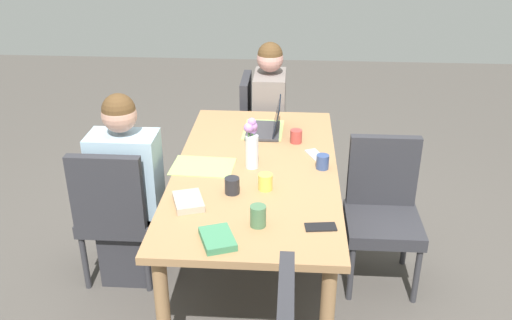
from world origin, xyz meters
TOP-DOWN VIEW (x-y plane):
  - ground_plane at (0.00, 0.00)m, footprint 10.00×10.00m
  - dining_table at (0.00, 0.00)m, footprint 1.84×0.94m
  - chair_head_right_left_near at (1.26, 0.05)m, footprint 0.44×0.44m
  - person_head_right_left_near at (1.20, -0.03)m, footprint 0.40×0.36m
  - chair_far_left_mid at (-0.09, 0.83)m, footprint 0.44×0.44m
  - person_far_left_mid at (-0.02, 0.77)m, footprint 0.36×0.40m
  - chair_near_right_near at (0.06, -0.76)m, footprint 0.44×0.44m
  - flower_vase at (0.01, 0.03)m, footprint 0.09×0.08m
  - placemat_head_right_left_near at (0.57, -0.01)m, footprint 0.37×0.27m
  - placemat_far_left_mid at (-0.01, 0.31)m, footprint 0.28×0.37m
  - laptop_head_right_left_near at (0.53, -0.04)m, footprint 0.32×0.22m
  - coffee_mug_near_left at (0.38, -0.23)m, footprint 0.08×0.08m
  - coffee_mug_near_right at (-0.62, -0.05)m, footprint 0.08×0.08m
  - coffee_mug_centre_left at (-0.25, -0.07)m, footprint 0.08×0.08m
  - coffee_mug_centre_right at (0.02, -0.38)m, footprint 0.07×0.07m
  - coffee_mug_far_left at (-0.31, 0.11)m, footprint 0.08×0.08m
  - book_red_cover at (-0.77, 0.12)m, footprint 0.24×0.20m
  - book_blue_cover at (-0.44, 0.32)m, footprint 0.23×0.20m
  - phone_black at (-0.62, -0.35)m, footprint 0.09×0.16m
  - phone_silver at (0.20, -0.35)m, footprint 0.17×0.13m

SIDE VIEW (x-z plane):
  - ground_plane at x=0.00m, z-range 0.00..0.00m
  - chair_head_right_left_near at x=1.26m, z-range 0.05..0.95m
  - chair_far_left_mid at x=-0.09m, z-range 0.05..0.95m
  - chair_near_right_near at x=0.06m, z-range 0.05..0.95m
  - person_head_right_left_near at x=1.20m, z-range -0.07..1.12m
  - person_far_left_mid at x=-0.02m, z-range -0.07..1.12m
  - dining_table at x=0.00m, z-range 0.29..1.05m
  - placemat_head_right_left_near at x=0.57m, z-range 0.76..0.76m
  - placemat_far_left_mid at x=-0.01m, z-range 0.76..0.76m
  - phone_black at x=-0.62m, z-range 0.76..0.76m
  - phone_silver at x=0.20m, z-range 0.76..0.76m
  - book_red_cover at x=-0.77m, z-range 0.76..0.79m
  - book_blue_cover at x=-0.44m, z-range 0.76..0.79m
  - coffee_mug_centre_right at x=0.02m, z-range 0.76..0.84m
  - coffee_mug_near_left at x=0.38m, z-range 0.76..0.84m
  - coffee_mug_centre_left at x=-0.25m, z-range 0.76..0.84m
  - coffee_mug_far_left at x=-0.31m, z-range 0.76..0.84m
  - laptop_head_right_left_near at x=0.53m, z-range 0.69..0.91m
  - coffee_mug_near_right at x=-0.62m, z-range 0.76..0.86m
  - flower_vase at x=0.01m, z-range 0.76..1.07m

